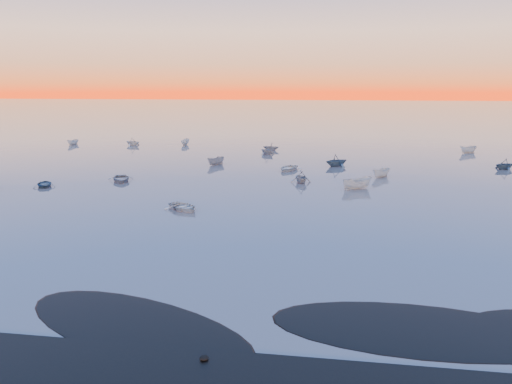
# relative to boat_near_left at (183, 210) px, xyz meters

# --- Properties ---
(ground) EXTENTS (600.00, 600.00, 0.00)m
(ground) POSITION_rel_boat_near_left_xyz_m (9.13, 76.00, 0.00)
(ground) COLOR #71645E
(ground) RESTS_ON ground
(mud_lobes) EXTENTS (140.00, 6.00, 0.07)m
(mud_lobes) POSITION_rel_boat_near_left_xyz_m (9.13, -25.00, 0.01)
(mud_lobes) COLOR black
(mud_lobes) RESTS_ON ground
(moored_fleet) EXTENTS (124.00, 58.00, 1.20)m
(moored_fleet) POSITION_rel_boat_near_left_xyz_m (9.13, 29.00, 0.00)
(moored_fleet) COLOR silver
(moored_fleet) RESTS_ON ground
(boat_near_left) EXTENTS (4.03, 4.30, 1.04)m
(boat_near_left) POSITION_rel_boat_near_left_xyz_m (0.00, 0.00, 0.00)
(boat_near_left) COLOR silver
(boat_near_left) RESTS_ON ground
(boat_near_center) EXTENTS (3.60, 4.51, 1.45)m
(boat_near_center) POSITION_rel_boat_near_left_xyz_m (18.42, 13.64, 0.00)
(boat_near_center) COLOR silver
(boat_near_center) RESTS_ON ground
(boat_near_right) EXTENTS (3.81, 2.66, 1.22)m
(boat_near_right) POSITION_rel_boat_near_left_xyz_m (11.23, 16.64, 0.00)
(boat_near_right) COLOR slate
(boat_near_right) RESTS_ON ground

